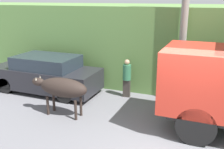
# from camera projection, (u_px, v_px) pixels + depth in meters

# --- Properties ---
(hillside_embankment) EXTENTS (32.00, 5.40, 3.53)m
(hillside_embankment) POSITION_uv_depth(u_px,v_px,m) (205.00, 45.00, 12.07)
(hillside_embankment) COLOR #608C47
(hillside_embankment) RESTS_ON ground_plane
(brown_cow) EXTENTS (2.11, 0.65, 1.32)m
(brown_cow) POSITION_uv_depth(u_px,v_px,m) (62.00, 88.00, 8.72)
(brown_cow) COLOR #2D231E
(brown_cow) RESTS_ON ground_plane
(parked_suv) EXTENTS (4.63, 1.82, 1.56)m
(parked_suv) POSITION_uv_depth(u_px,v_px,m) (45.00, 74.00, 11.03)
(parked_suv) COLOR #232328
(parked_suv) RESTS_ON ground_plane
(pedestrian_on_hill) EXTENTS (0.35, 0.35, 1.54)m
(pedestrian_on_hill) POSITION_uv_depth(u_px,v_px,m) (127.00, 77.00, 10.42)
(pedestrian_on_hill) COLOR #38332D
(pedestrian_on_hill) RESTS_ON ground_plane
(utility_pole) EXTENTS (0.90, 0.26, 6.99)m
(utility_pole) POSITION_uv_depth(u_px,v_px,m) (185.00, 6.00, 9.21)
(utility_pole) COLOR gray
(utility_pole) RESTS_ON ground_plane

